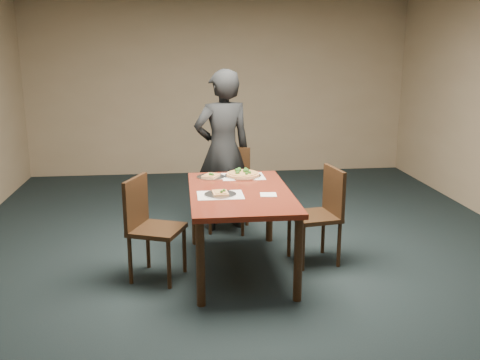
{
  "coord_description": "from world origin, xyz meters",
  "views": [
    {
      "loc": [
        -0.64,
        -4.52,
        2.02
      ],
      "look_at": [
        -0.12,
        0.08,
        0.85
      ],
      "focal_mm": 40.0,
      "sensor_mm": 36.0,
      "label": 1
    }
  ],
  "objects": [
    {
      "name": "ground",
      "position": [
        0.0,
        0.0,
        0.0
      ],
      "size": [
        8.0,
        8.0,
        0.0
      ],
      "primitive_type": "plane",
      "color": "black",
      "rests_on": "ground"
    },
    {
      "name": "room_shell",
      "position": [
        0.0,
        0.0,
        1.74
      ],
      "size": [
        8.0,
        8.0,
        8.0
      ],
      "color": "tan",
      "rests_on": "ground"
    },
    {
      "name": "dining_table",
      "position": [
        -0.12,
        0.08,
        0.66
      ],
      "size": [
        0.9,
        1.5,
        0.75
      ],
      "color": "#591B11",
      "rests_on": "ground"
    },
    {
      "name": "chair_far",
      "position": [
        -0.1,
        1.24,
        0.52
      ],
      "size": [
        0.51,
        0.51,
        0.91
      ],
      "rotation": [
        0.0,
        0.0,
        -0.26
      ],
      "color": "black",
      "rests_on": "ground"
    },
    {
      "name": "chair_left",
      "position": [
        -0.93,
        -0.01,
        0.52
      ],
      "size": [
        0.55,
        0.55,
        0.91
      ],
      "rotation": [
        0.0,
        0.0,
        1.19
      ],
      "color": "black",
      "rests_on": "ground"
    },
    {
      "name": "chair_right",
      "position": [
        0.68,
        0.18,
        0.52
      ],
      "size": [
        0.48,
        0.48,
        0.91
      ],
      "rotation": [
        0.0,
        0.0,
        -1.41
      ],
      "color": "black",
      "rests_on": "ground"
    },
    {
      "name": "diner",
      "position": [
        -0.17,
        1.25,
        0.89
      ],
      "size": [
        0.73,
        0.57,
        1.78
      ],
      "primitive_type": "imported",
      "rotation": [
        0.0,
        0.0,
        3.39
      ],
      "color": "black",
      "rests_on": "ground"
    },
    {
      "name": "placemat_main",
      "position": [
        -0.03,
        0.61,
        0.75
      ],
      "size": [
        0.42,
        0.32,
        0.0
      ],
      "primitive_type": "cube",
      "color": "white",
      "rests_on": "dining_table"
    },
    {
      "name": "placemat_near",
      "position": [
        -0.3,
        -0.05,
        0.75
      ],
      "size": [
        0.4,
        0.3,
        0.0
      ],
      "primitive_type": "cube",
      "color": "white",
      "rests_on": "dining_table"
    },
    {
      "name": "pizza_pan",
      "position": [
        -0.03,
        0.61,
        0.77
      ],
      "size": [
        0.36,
        0.36,
        0.08
      ],
      "color": "silver",
      "rests_on": "dining_table"
    },
    {
      "name": "slice_plate_near",
      "position": [
        -0.3,
        -0.05,
        0.76
      ],
      "size": [
        0.28,
        0.28,
        0.05
      ],
      "color": "silver",
      "rests_on": "dining_table"
    },
    {
      "name": "slice_plate_far",
      "position": [
        -0.35,
        0.6,
        0.76
      ],
      "size": [
        0.28,
        0.28,
        0.06
      ],
      "color": "silver",
      "rests_on": "dining_table"
    },
    {
      "name": "napkin",
      "position": [
        0.11,
        -0.09,
        0.75
      ],
      "size": [
        0.15,
        0.15,
        0.01
      ],
      "primitive_type": "cube",
      "rotation": [
        0.0,
        0.0,
        -0.1
      ],
      "color": "white",
      "rests_on": "dining_table"
    }
  ]
}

